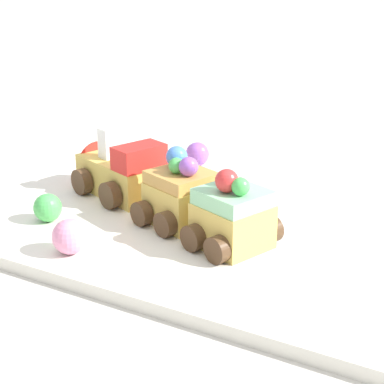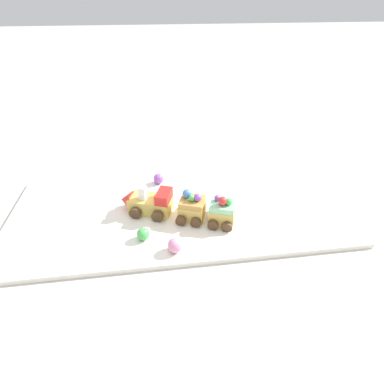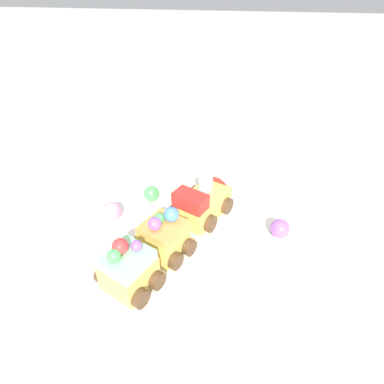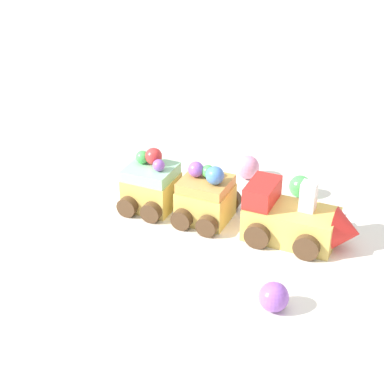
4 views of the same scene
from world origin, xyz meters
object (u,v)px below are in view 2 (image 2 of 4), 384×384
Objects in this scene: cake_train_locomotive at (147,203)px; gumball_pink at (175,245)px; gumball_green at (143,234)px; gumball_purple at (159,179)px; cake_car_caramel at (192,208)px; cake_car_mint at (222,212)px.

cake_train_locomotive reaches higher than gumball_pink.
cake_train_locomotive reaches higher than gumball_green.
gumball_green is at bearing 104.15° from cake_train_locomotive.
cake_car_caramel is at bearing 114.15° from gumball_purple.
cake_car_mint is (-0.17, 0.06, 0.00)m from cake_train_locomotive.
gumball_purple is at bearing -84.11° from cake_train_locomotive.
gumball_green is at bearing 31.61° from cake_car_mint.
cake_car_caramel reaches higher than gumball_pink.
cake_car_caramel is at bearing -0.35° from cake_car_mint.
cake_car_mint is at bearing 126.66° from gumball_purple.
gumball_green is (0.12, 0.06, -0.01)m from cake_car_caramel.
cake_train_locomotive is 0.16m from gumball_pink.
cake_car_mint reaches higher than cake_train_locomotive.
cake_car_mint reaches higher than cake_car_caramel.
cake_car_mint reaches higher than gumball_purple.
cake_car_caramel is at bearing -151.77° from gumball_green.
cake_car_caramel is 0.12m from gumball_pink.
gumball_pink is at bearing 55.31° from cake_car_mint.
gumball_pink is at bearing 85.18° from cake_car_caramel.
gumball_pink is 1.07× the size of gumball_purple.
cake_car_caramel is 1.00× the size of cake_car_mint.
gumball_green is at bearing 79.38° from gumball_purple.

